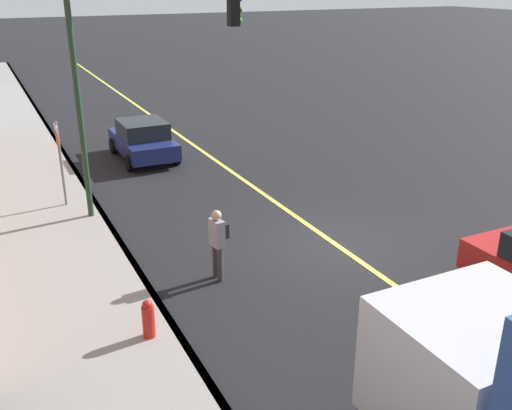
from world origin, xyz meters
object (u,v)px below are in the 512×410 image
Objects in this scene: car_navy at (143,140)px; pedestrian_with_backpack at (218,239)px; street_sign_post at (60,159)px; fire_hydrant at (149,322)px; traffic_light_mast at (141,61)px.

pedestrian_with_backpack is at bearing 173.85° from car_navy.
pedestrian_with_backpack is (-10.05, 1.08, 0.25)m from car_navy.
fire_hydrant is (-7.77, -0.31, -1.13)m from street_sign_post.
fire_hydrant is at bearing 164.60° from car_navy.
traffic_light_mast is at bearing -16.83° from fire_hydrant.
street_sign_post is at bearing 138.54° from car_navy.
traffic_light_mast reaches higher than pedestrian_with_backpack.
pedestrian_with_backpack is at bearing -177.90° from traffic_light_mast.
fire_hydrant is (-6.57, 1.99, -3.96)m from traffic_light_mast.
traffic_light_mast is 7.92m from fire_hydrant.
pedestrian_with_backpack is 5.91m from traffic_light_mast.
pedestrian_with_backpack is 6.54m from street_sign_post.
traffic_light_mast is at bearing 2.10° from pedestrian_with_backpack.
pedestrian_with_backpack reaches higher than fire_hydrant.
car_navy is at bearing -41.46° from street_sign_post.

